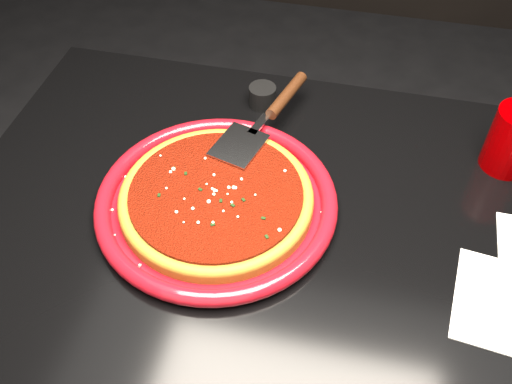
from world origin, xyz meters
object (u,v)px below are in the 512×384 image
(pizza_server, at_px, (266,117))
(ramekin, at_px, (262,96))
(plate, at_px, (217,201))
(table, at_px, (296,343))

(pizza_server, distance_m, ramekin, 0.10)
(plate, xyz_separation_m, ramekin, (0.02, 0.28, 0.01))
(table, distance_m, ramekin, 0.52)
(pizza_server, relative_size, ramekin, 6.02)
(ramekin, bearing_deg, plate, -93.22)
(table, height_order, pizza_server, pizza_server)
(plate, bearing_deg, ramekin, 86.78)
(plate, bearing_deg, table, -6.90)
(plate, distance_m, pizza_server, 0.19)
(table, xyz_separation_m, pizza_server, (-0.12, 0.21, 0.42))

